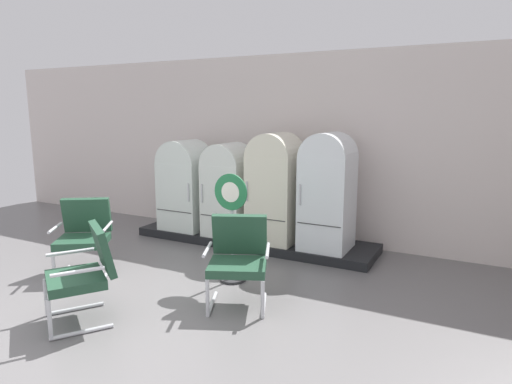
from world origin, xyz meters
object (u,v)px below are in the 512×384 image
refrigerator_1 (228,187)px  refrigerator_2 (275,184)px  refrigerator_0 (185,183)px  armchair_right (238,256)px  armchair_center (85,269)px  armchair_left (84,233)px  refrigerator_3 (328,188)px  sign_stand (232,231)px

refrigerator_1 → refrigerator_2: bearing=1.6°
refrigerator_0 → armchair_right: (2.05, -1.87, -0.36)m
refrigerator_2 → armchair_center: (-0.67, -2.93, -0.45)m
refrigerator_0 → armchair_left: 2.01m
refrigerator_1 → armchair_center: (0.12, -2.91, -0.36)m
refrigerator_2 → refrigerator_3: (0.80, -0.01, 0.01)m
armchair_center → refrigerator_3: bearing=63.3°
refrigerator_0 → armchair_left: refrigerator_0 is taller
armchair_left → armchair_right: 2.18m
armchair_left → sign_stand: (1.80, 0.62, 0.09)m
refrigerator_3 → sign_stand: size_ratio=1.23×
refrigerator_2 → armchair_right: (0.45, -1.89, -0.45)m
refrigerator_2 → refrigerator_1: bearing=-178.4°
armchair_left → armchair_center: 1.41m
refrigerator_1 → refrigerator_3: (1.59, 0.01, 0.11)m
refrigerator_1 → armchair_right: 2.27m
refrigerator_3 → armchair_left: (-2.53, -1.99, -0.47)m
refrigerator_3 → armchair_right: (-0.35, -1.88, -0.47)m
refrigerator_3 → armchair_left: size_ratio=1.72×
refrigerator_1 → armchair_right: size_ratio=1.51×
refrigerator_3 → armchair_center: bearing=-116.7°
armchair_center → armchair_left: bearing=138.8°
refrigerator_0 → sign_stand: bearing=-39.0°
armchair_left → refrigerator_1: bearing=64.6°
armchair_left → armchair_center: (1.06, -0.93, 0.00)m
refrigerator_3 → sign_stand: bearing=-117.8°
refrigerator_1 → refrigerator_2: size_ratio=0.89×
refrigerator_2 → sign_stand: refrigerator_2 is taller
refrigerator_0 → refrigerator_1: (0.81, 0.00, -0.00)m
sign_stand → armchair_right: bearing=-53.3°
armchair_right → sign_stand: 0.64m
armchair_right → sign_stand: (-0.38, 0.51, 0.09)m
armchair_right → armchair_center: size_ratio=1.00×
refrigerator_0 → armchair_right: size_ratio=1.53×
refrigerator_0 → armchair_center: 3.07m
armchair_center → sign_stand: bearing=64.3°
refrigerator_3 → armchair_center: 3.30m
refrigerator_2 → armchair_center: bearing=-102.9°
refrigerator_3 → armchair_left: 3.25m
armchair_left → refrigerator_0: bearing=86.3°
refrigerator_3 → armchair_right: bearing=-100.5°
refrigerator_2 → refrigerator_3: refrigerator_3 is taller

